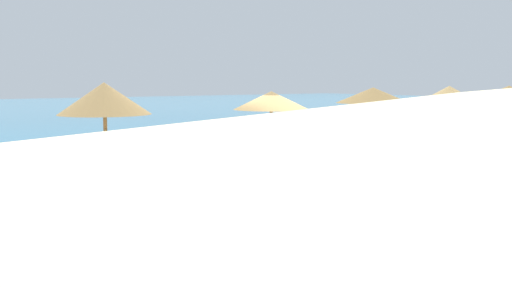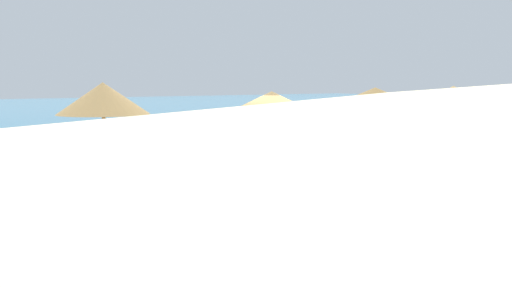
# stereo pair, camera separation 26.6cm
# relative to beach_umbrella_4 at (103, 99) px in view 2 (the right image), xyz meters

# --- Properties ---
(ground_plane) EXTENTS (160.00, 160.00, 0.00)m
(ground_plane) POSITION_rel_beach_umbrella_4_xyz_m (5.00, -0.74, -2.50)
(ground_plane) COLOR beige
(beach_umbrella_4) EXTENTS (1.94, 1.94, 2.84)m
(beach_umbrella_4) POSITION_rel_beach_umbrella_4_xyz_m (0.00, 0.00, 0.00)
(beach_umbrella_4) COLOR brown
(beach_umbrella_4) RESTS_ON ground_plane
(beach_umbrella_5) EXTENTS (1.99, 1.99, 2.60)m
(beach_umbrella_5) POSITION_rel_beach_umbrella_4_xyz_m (4.57, 0.19, -0.14)
(beach_umbrella_5) COLOR brown
(beach_umbrella_5) RESTS_ON ground_plane
(beach_umbrella_6) EXTENTS (2.20, 2.20, 2.68)m
(beach_umbrella_6) POSITION_rel_beach_umbrella_4_xyz_m (8.33, 0.10, -0.06)
(beach_umbrella_6) COLOR brown
(beach_umbrella_6) RESTS_ON ground_plane
(beach_umbrella_7) EXTENTS (2.34, 2.34, 2.70)m
(beach_umbrella_7) POSITION_rel_beach_umbrella_4_xyz_m (12.21, 0.18, -0.13)
(beach_umbrella_7) COLOR brown
(beach_umbrella_7) RESTS_ON ground_plane
(lounge_chair_4) EXTENTS (1.75, 0.84, 1.08)m
(lounge_chair_4) POSITION_rel_beach_umbrella_4_xyz_m (0.98, -0.55, -2.06)
(lounge_chair_4) COLOR #199972
(lounge_chair_4) RESTS_ON ground_plane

